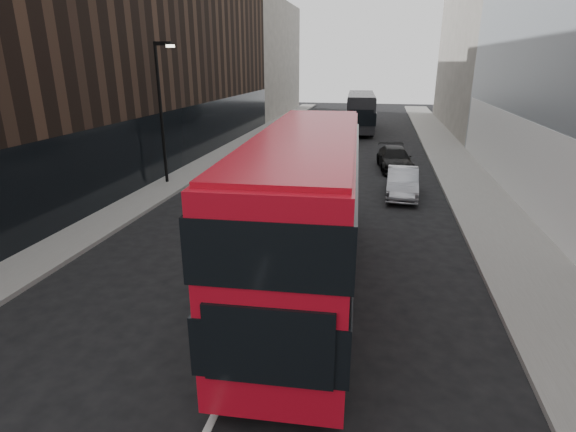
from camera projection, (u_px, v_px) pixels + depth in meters
The scene contains 11 objects.
sidewalk_right at pixel (458, 167), 27.52m from camera, with size 3.00×80.00×0.15m, color slate.
sidewalk_left at pixel (218, 157), 30.44m from camera, with size 2.00×80.00×0.15m, color slate.
building_victorian at pixel (483, 22), 41.28m from camera, with size 6.50×24.00×21.00m.
building_left_mid at pixel (191, 51), 33.47m from camera, with size 5.00×24.00×14.00m, color black.
building_left_far at pixel (264, 59), 54.02m from camera, with size 5.00×20.00×13.00m, color slate.
street_lamp at pixel (162, 104), 22.65m from camera, with size 1.06×0.22×7.00m.
red_bus at pixel (307, 206), 12.15m from camera, with size 3.20×11.30×4.52m.
grey_bus at pixel (361, 111), 42.01m from camera, with size 3.07×10.73×3.43m.
car_a at pixel (328, 206), 17.87m from camera, with size 1.83×4.55×1.55m, color black.
car_b at pixel (402, 182), 21.71m from camera, with size 1.44×4.13×1.36m, color #97999F.
car_c at pixel (395, 159), 27.13m from camera, with size 1.85×4.56×1.32m, color black.
Camera 1 is at (2.66, -3.53, 6.22)m, focal length 28.00 mm.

